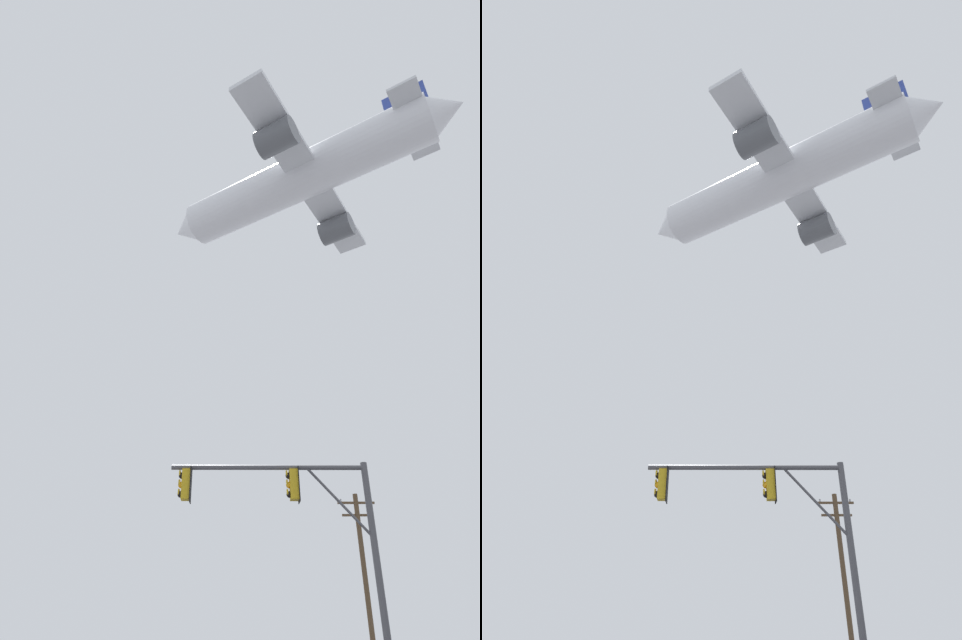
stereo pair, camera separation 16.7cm
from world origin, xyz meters
TOP-DOWN VIEW (x-y plane):
  - signal_pole_near at (2.79, 8.47)m, footprint 6.10×0.48m
  - utility_pole at (7.94, 23.57)m, footprint 2.20×0.28m
  - airplane at (6.85, 24.77)m, footprint 27.13×20.94m

SIDE VIEW (x-z plane):
  - signal_pole_near at x=2.79m, z-range 1.57..7.76m
  - utility_pole at x=7.94m, z-range 0.29..9.06m
  - airplane at x=6.85m, z-range 34.05..42.16m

